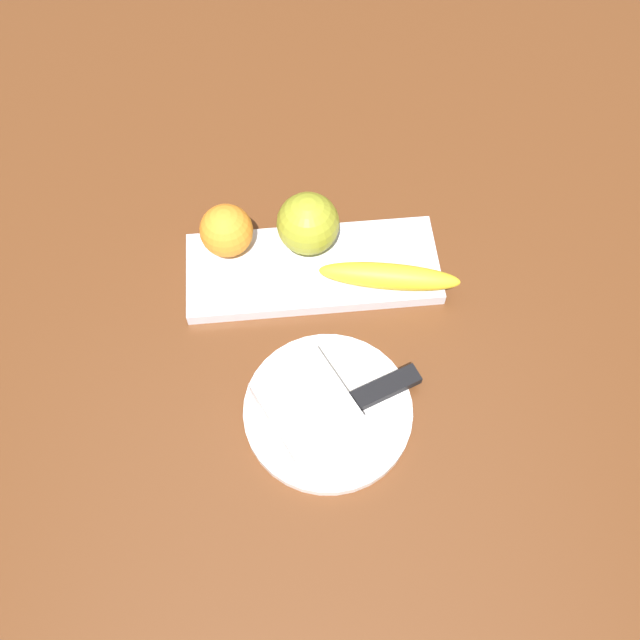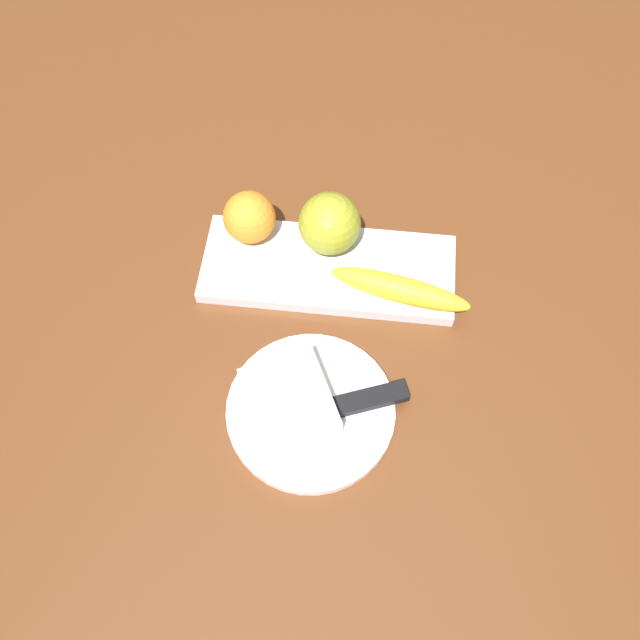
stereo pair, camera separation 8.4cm
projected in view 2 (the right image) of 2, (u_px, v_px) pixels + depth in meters
name	position (u px, v px, depth m)	size (l,w,h in m)	color
ground_plane	(342.00, 256.00, 0.95)	(2.40, 2.40, 0.00)	#5C3118
fruit_tray	(328.00, 269.00, 0.93)	(0.33, 0.13, 0.02)	silver
apple	(330.00, 224.00, 0.90)	(0.08, 0.08, 0.08)	#969C28
banana	(400.00, 289.00, 0.88)	(0.18, 0.03, 0.03)	yellow
orange_near_apple	(249.00, 217.00, 0.91)	(0.07, 0.07, 0.07)	orange
dinner_plate	(311.00, 411.00, 0.83)	(0.20, 0.20, 0.01)	white
folded_napkin	(289.00, 401.00, 0.81)	(0.09, 0.11, 0.03)	white
knife	(358.00, 402.00, 0.82)	(0.18, 0.08, 0.01)	silver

